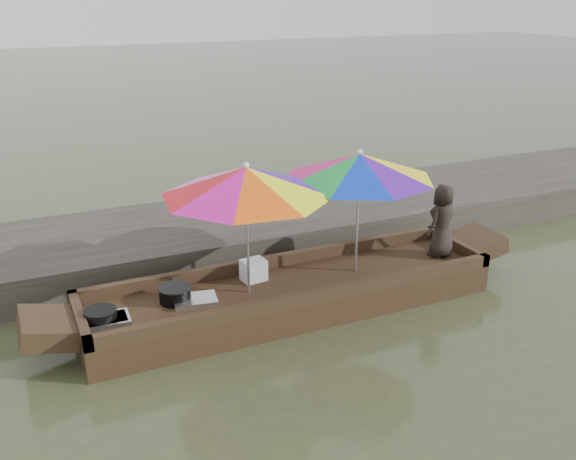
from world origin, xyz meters
name	(u,v)px	position (x,y,z in m)	size (l,w,h in m)	color
water	(291,309)	(0.00, 0.00, 0.00)	(80.00, 80.00, 0.00)	#384027
dock	(229,232)	(0.00, 2.20, 0.25)	(22.00, 2.20, 0.50)	#2D2B26
boat_hull	(291,296)	(0.00, 0.00, 0.17)	(4.99, 1.20, 0.35)	black
cooking_pot	(101,318)	(-2.24, -0.09, 0.44)	(0.34, 0.34, 0.18)	black
tray_crayfish	(107,322)	(-2.19, -0.12, 0.39)	(0.48, 0.33, 0.09)	silver
tray_scallop	(195,300)	(-1.20, 0.00, 0.38)	(0.48, 0.33, 0.06)	silver
charcoal_grill	(175,295)	(-1.39, 0.12, 0.43)	(0.35, 0.35, 0.17)	black
supply_bag	(254,270)	(-0.37, 0.28, 0.48)	(0.28, 0.22, 0.26)	silver
vendor	(442,220)	(2.14, -0.04, 0.84)	(0.48, 0.31, 0.98)	black
umbrella_bow	(248,230)	(-0.55, 0.00, 1.12)	(1.92, 1.92, 1.55)	blue
umbrella_stern	(358,212)	(0.88, 0.00, 1.12)	(1.80, 1.80, 1.55)	red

